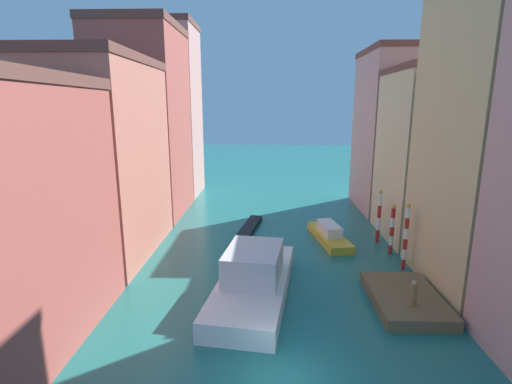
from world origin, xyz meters
name	(u,v)px	position (x,y,z in m)	size (l,w,h in m)	color
ground_plane	(273,217)	(0.00, 24.50, 0.00)	(154.00, 154.00, 0.00)	#1E6B66
building_left_1	(97,158)	(-13.65, 14.42, 7.50)	(8.11, 12.12, 14.98)	#C6705B
building_left_2	(143,122)	(-13.65, 25.90, 9.74)	(8.11, 10.47, 19.46)	#B25147
building_left_3	(166,111)	(-13.65, 35.20, 10.75)	(8.11, 7.95, 21.47)	tan
building_right_1	(511,114)	(13.65, 9.38, 10.88)	(8.11, 9.36, 21.74)	#DBB77A
building_right_2	(436,155)	(13.65, 18.65, 7.30)	(8.11, 8.59, 14.59)	beige
building_right_3	(399,131)	(13.65, 28.30, 8.67)	(8.11, 9.96, 17.31)	tan
waterfront_dock	(405,299)	(7.45, 6.66, 0.34)	(3.83, 5.90, 0.69)	brown
person_on_dock	(413,294)	(7.34, 5.34, 1.36)	(0.36, 0.36, 1.45)	olive
mooring_pole_0	(406,236)	(9.06, 11.61, 2.48)	(0.32, 0.32, 4.85)	red
mooring_pole_1	(392,229)	(9.06, 14.51, 2.05)	(0.35, 0.35, 3.99)	red
mooring_pole_2	(379,215)	(8.80, 17.18, 2.35)	(0.35, 0.35, 4.60)	red
vaporetto_white	(254,278)	(-1.46, 7.57, 1.09)	(5.49, 11.46, 3.02)	white
gondola_black	(247,231)	(-2.50, 19.05, 0.21)	(2.68, 9.07, 0.41)	black
motorboat_0	(329,234)	(4.70, 17.38, 0.55)	(3.07, 7.14, 1.53)	gold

